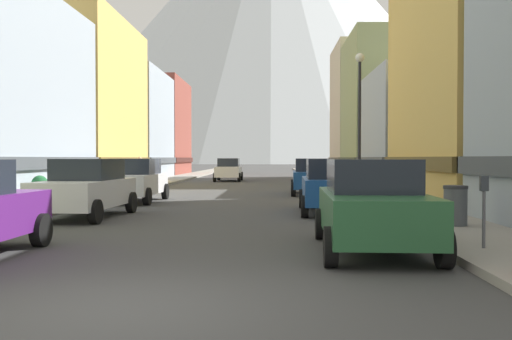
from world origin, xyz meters
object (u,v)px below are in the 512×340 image
object	(u,v)px
car_right_2	(312,176)
streetlamp_right	(360,104)
pedestrian_1	(140,172)
car_right_1	(332,186)
car_left_1	(86,188)
car_left_2	(135,180)
parking_meter_near	(484,201)
trash_bin_right	(455,205)
potted_plant_0	(40,186)
pedestrian_0	(350,174)
car_driving_0	(229,170)
car_right_0	(372,205)

from	to	relation	value
car_right_2	streetlamp_right	bearing A→B (deg)	-73.74
pedestrian_1	car_right_2	bearing A→B (deg)	-31.66
car_right_1	streetlamp_right	bearing A→B (deg)	70.01
car_left_1	car_left_2	size ratio (longest dim) A/B	1.01
parking_meter_near	trash_bin_right	distance (m)	3.59
parking_meter_near	potted_plant_0	bearing A→B (deg)	139.63
trash_bin_right	pedestrian_0	size ratio (longest dim) A/B	0.61
car_driving_0	pedestrian_1	world-z (taller)	pedestrian_1
trash_bin_right	streetlamp_right	size ratio (longest dim) A/B	0.17
car_left_2	car_right_0	xyz separation A→B (m)	(7.60, -12.19, 0.00)
streetlamp_right	car_right_1	bearing A→B (deg)	-109.99
car_left_1	potted_plant_0	world-z (taller)	car_left_1
parking_meter_near	pedestrian_0	xyz separation A→B (m)	(0.50, 21.86, -0.12)
car_driving_0	pedestrian_1	bearing A→B (deg)	-114.85
car_right_0	potted_plant_0	size ratio (longest dim) A/B	4.49
trash_bin_right	parking_meter_near	bearing A→B (deg)	-99.66
car_right_0	pedestrian_0	distance (m)	21.48
car_right_2	car_driving_0	size ratio (longest dim) A/B	1.01
car_right_1	car_driving_0	xyz separation A→B (m)	(-5.40, 25.81, 0.00)
car_left_2	parking_meter_near	size ratio (longest dim) A/B	3.33
parking_meter_near	trash_bin_right	xyz separation A→B (m)	(0.60, 3.52, -0.37)
car_driving_0	trash_bin_right	distance (m)	31.50
car_right_0	pedestrian_1	xyz separation A→B (m)	(-10.05, 23.45, 0.05)
car_right_2	pedestrian_0	world-z (taller)	car_right_2
car_right_2	streetlamp_right	size ratio (longest dim) A/B	0.76
car_right_2	streetlamp_right	world-z (taller)	streetlamp_right
car_right_1	parking_meter_near	distance (m)	8.42
car_right_2	pedestrian_0	size ratio (longest dim) A/B	2.75
trash_bin_right	potted_plant_0	size ratio (longest dim) A/B	0.99
car_right_1	car_left_2	bearing A→B (deg)	149.26
parking_meter_near	pedestrian_1	bearing A→B (deg)	116.60
car_right_0	streetlamp_right	size ratio (longest dim) A/B	0.76
trash_bin_right	potted_plant_0	world-z (taller)	potted_plant_0
car_left_2	car_right_0	size ratio (longest dim) A/B	0.99
pedestrian_0	pedestrian_1	world-z (taller)	pedestrian_1
potted_plant_0	car_right_0	bearing A→B (deg)	-43.71
car_left_1	pedestrian_0	distance (m)	18.31
car_right_2	trash_bin_right	size ratio (longest dim) A/B	4.54
car_right_2	parking_meter_near	size ratio (longest dim) A/B	3.35
potted_plant_0	pedestrian_0	distance (m)	17.23
car_left_1	potted_plant_0	bearing A→B (deg)	126.75
car_left_2	streetlamp_right	xyz separation A→B (m)	(9.15, -0.25, 3.09)
car_driving_0	car_left_2	bearing A→B (deg)	-95.90
car_driving_0	pedestrian_0	distance (m)	14.46
car_left_1	parking_meter_near	distance (m)	11.58
car_driving_0	trash_bin_right	size ratio (longest dim) A/B	4.49
streetlamp_right	car_left_1	bearing A→B (deg)	-147.16
car_driving_0	pedestrian_0	size ratio (longest dim) A/B	2.72
parking_meter_near	pedestrian_0	distance (m)	21.86
car_right_1	car_right_2	world-z (taller)	same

